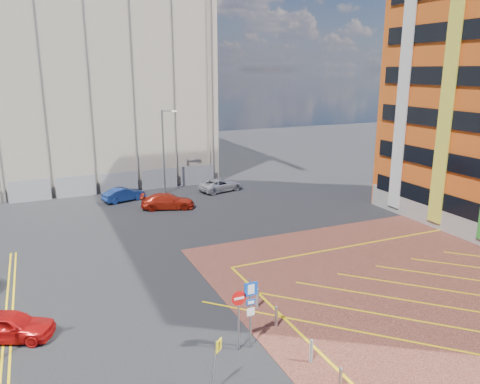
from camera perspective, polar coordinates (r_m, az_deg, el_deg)
ground at (r=20.39m, az=1.17°, el=-20.06°), size 140.00×140.00×0.00m
lamp_back at (r=45.18m, az=-9.23°, el=5.25°), size 1.53×0.16×8.00m
sign_cluster at (r=20.23m, az=0.77°, el=-13.86°), size 1.17×0.12×3.20m
warning_sign at (r=18.02m, az=-3.04°, el=-19.78°), size 0.58×0.38×2.25m
bollard_row at (r=19.88m, az=9.74°, el=-19.66°), size 0.14×11.14×0.90m
construction_building at (r=55.62m, az=-16.98°, el=13.44°), size 21.20×19.20×22.00m
construction_fence at (r=47.10m, az=-13.31°, el=1.26°), size 21.60×0.06×2.00m
car_red_left at (r=23.81m, az=-26.32°, el=-14.39°), size 4.15×2.98×1.31m
car_blue_back at (r=43.83m, az=-13.98°, el=-0.28°), size 4.03×2.27×1.26m
car_red_back at (r=40.69m, az=-8.82°, el=-1.12°), size 4.88×3.11×1.32m
car_silver_back at (r=46.09m, az=-2.38°, el=0.86°), size 4.79×3.05×1.23m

